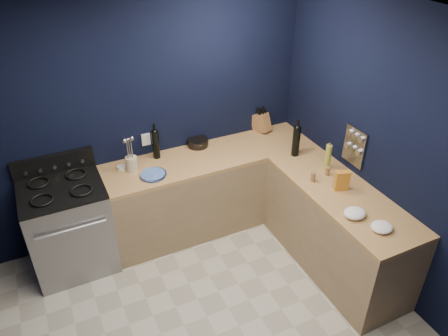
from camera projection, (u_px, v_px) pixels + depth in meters
floor at (217, 336)px, 3.75m from camera, size 3.50×3.50×0.02m
ceiling at (212, 31)px, 2.34m from camera, size 3.50×3.50×0.02m
wall_back at (143, 120)px, 4.38m from camera, size 3.50×0.02×2.60m
wall_right at (402, 162)px, 3.68m from camera, size 0.02×3.50×2.60m
cab_back at (211, 191)px, 4.82m from camera, size 2.30×0.63×0.86m
top_back at (211, 157)px, 4.58m from camera, size 2.30×0.63×0.04m
cab_right at (336, 231)px, 4.25m from camera, size 0.63×1.67×0.86m
top_right at (343, 194)px, 4.01m from camera, size 0.63×1.67×0.04m
gas_range at (70, 228)px, 4.24m from camera, size 0.76×0.66×0.92m
oven_door at (76, 249)px, 4.00m from camera, size 0.59×0.02×0.42m
cooktop at (60, 189)px, 3.98m from camera, size 0.76×0.66×0.03m
backguard at (54, 164)px, 4.15m from camera, size 0.76×0.06×0.20m
spice_panel at (355, 146)px, 4.16m from camera, size 0.02×0.28×0.38m
wall_outlet at (146, 139)px, 4.48m from camera, size 0.09×0.02×0.13m
plate_stack at (153, 175)px, 4.22m from camera, size 0.28×0.28×0.03m
ramekin at (122, 168)px, 4.33m from camera, size 0.11×0.11×0.03m
utensil_crock at (132, 164)px, 4.28m from camera, size 0.14×0.14×0.15m
wine_bottle_back at (156, 145)px, 4.45m from camera, size 0.09×0.09×0.31m
lemon_basket at (198, 143)px, 4.71m from camera, size 0.29×0.29×0.09m
knife_block at (261, 122)px, 4.98m from camera, size 0.20×0.28×0.26m
wine_bottle_right at (296, 141)px, 4.48m from camera, size 0.09×0.09×0.33m
oil_bottle at (328, 157)px, 4.27m from camera, size 0.08×0.08×0.27m
spice_jar_near at (313, 177)px, 4.12m from camera, size 0.06×0.06×0.10m
spice_jar_far at (327, 171)px, 4.22m from camera, size 0.06×0.06×0.09m
crouton_bag at (342, 181)px, 3.99m from camera, size 0.15×0.10×0.19m
towel_front at (355, 213)px, 3.68m from camera, size 0.24×0.22×0.07m
towel_end at (382, 227)px, 3.54m from camera, size 0.23×0.22×0.06m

